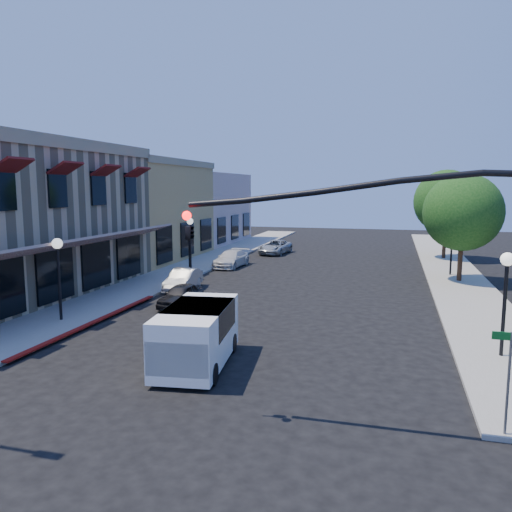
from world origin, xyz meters
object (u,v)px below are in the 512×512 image
(lamppost_right_far, at_px, (452,234))
(parked_car_d, at_px, (275,247))
(street_tree_b, at_px, (446,202))
(lamppost_left_far, at_px, (190,230))
(street_tree_a, at_px, (463,212))
(lamppost_right_near, at_px, (506,278))
(parked_car_a, at_px, (181,295))
(parked_car_b, at_px, (183,280))
(signal_mast_arm, at_px, (439,263))
(street_name_sign, at_px, (509,367))
(lamppost_left_near, at_px, (58,258))
(parked_car_c, at_px, (231,259))
(white_van, at_px, (196,332))

(lamppost_right_far, distance_m, parked_car_d, 15.49)
(street_tree_b, bearing_deg, lamppost_left_far, -149.97)
(street_tree_a, height_order, lamppost_right_near, street_tree_a)
(parked_car_a, bearing_deg, parked_car_d, 92.73)
(street_tree_b, bearing_deg, parked_car_b, -132.26)
(signal_mast_arm, distance_m, lamppost_right_near, 7.15)
(street_name_sign, distance_m, lamppost_left_near, 17.05)
(parked_car_a, relative_size, parked_car_c, 0.78)
(white_van, xyz_separation_m, parked_car_d, (-3.81, 26.98, -0.52))
(parked_car_b, bearing_deg, street_name_sign, -49.40)
(street_tree_b, xyz_separation_m, lamppost_left_near, (-17.30, -24.00, -1.81))
(street_tree_a, xyz_separation_m, parked_car_d, (-13.60, 9.65, -3.60))
(street_name_sign, height_order, lamppost_left_near, lamppost_left_near)
(lamppost_right_far, distance_m, parked_car_c, 14.86)
(parked_car_c, bearing_deg, parked_car_a, -79.21)
(lamppost_left_near, height_order, parked_car_a, lamppost_left_near)
(signal_mast_arm, distance_m, parked_car_a, 15.38)
(street_tree_a, distance_m, street_tree_b, 10.01)
(lamppost_left_far, height_order, parked_car_d, lamppost_left_far)
(lamppost_left_near, bearing_deg, parked_car_c, 81.79)
(street_tree_a, xyz_separation_m, lamppost_left_near, (-17.30, -14.00, -1.46))
(lamppost_left_far, distance_m, parked_car_a, 10.89)
(lamppost_left_far, relative_size, lamppost_right_far, 1.00)
(street_tree_a, xyz_separation_m, lamppost_left_far, (-17.30, 0.00, -1.46))
(street_tree_a, bearing_deg, lamppost_left_far, 180.00)
(lamppost_left_near, distance_m, lamppost_right_far, 23.35)
(street_tree_b, bearing_deg, lamppost_right_near, -90.72)
(street_tree_a, distance_m, lamppost_right_near, 14.08)
(lamppost_right_far, distance_m, white_van, 21.59)
(white_van, bearing_deg, signal_mast_arm, -24.88)
(street_name_sign, height_order, lamppost_left_far, lamppost_left_far)
(street_name_sign, relative_size, lamppost_right_far, 0.70)
(lamppost_left_near, height_order, lamppost_left_far, same)
(lamppost_left_near, distance_m, parked_car_c, 16.24)
(lamppost_left_far, bearing_deg, street_name_sign, -51.06)
(street_tree_a, bearing_deg, street_tree_b, 90.00)
(street_tree_a, bearing_deg, street_name_sign, -93.76)
(signal_mast_arm, height_order, parked_car_b, signal_mast_arm)
(lamppost_left_near, distance_m, parked_car_b, 8.12)
(street_tree_a, bearing_deg, lamppost_left_near, -141.02)
(lamppost_left_near, xyz_separation_m, parked_car_c, (2.30, 15.93, -2.15))
(signal_mast_arm, distance_m, white_van, 8.12)
(street_name_sign, relative_size, white_van, 0.55)
(street_tree_a, relative_size, parked_car_a, 2.07)
(parked_car_a, xyz_separation_m, parked_car_d, (0.00, 19.65, 0.06))
(signal_mast_arm, xyz_separation_m, parked_car_a, (-10.66, 10.50, -3.55))
(lamppost_left_far, height_order, lamppost_right_far, same)
(street_tree_a, height_order, parked_car_c, street_tree_a)
(street_name_sign, bearing_deg, lamppost_left_far, 128.94)
(white_van, xyz_separation_m, parked_car_b, (-5.21, 10.82, -0.52))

